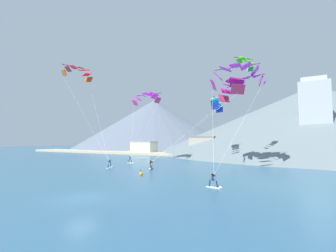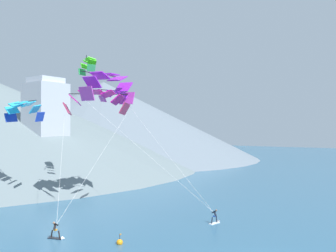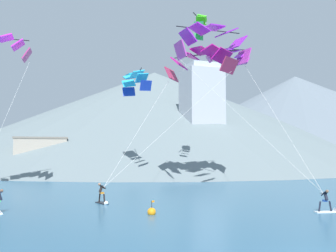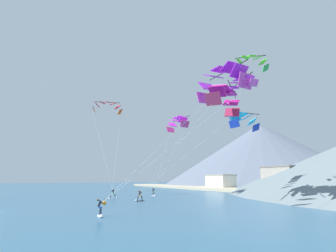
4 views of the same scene
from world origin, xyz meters
name	(u,v)px [view 1 (image 1 of 4)]	position (x,y,z in m)	size (l,w,h in m)	color
ground_plane	(81,198)	(0.00, 0.00, 0.00)	(400.00, 400.00, 0.00)	#2D5B7A
kitesurfer_near_lead	(110,165)	(-12.82, 16.43, 0.45)	(0.74, 1.78, 1.65)	white
kitesurfer_near_trail	(215,184)	(8.24, 9.43, 0.44)	(1.78, 0.69, 1.62)	white
kitesurfer_mid_center	(131,161)	(-15.13, 24.81, 0.43)	(1.78, 0.66, 1.62)	white
kitesurfer_far_left	(151,167)	(-5.55, 18.14, 0.48)	(0.93, 1.78, 1.68)	black
parafoil_kite_near_lead	(78,72)	(-22.68, 16.92, 18.70)	(11.20, 6.51, 18.63)	#BF5718
parafoil_kite_near_trail	(236,73)	(7.03, 24.47, 15.86)	(8.42, 16.32, 16.06)	#BE3BAE
parafoil_kite_mid_center	(146,97)	(-15.12, 30.13, 14.97)	(7.69, 6.11, 14.75)	#BC2F7A
parafoil_kite_far_left	(231,88)	(5.95, 25.65, 13.86)	(14.94, 11.34, 13.86)	#AC294F
parafoil_kite_distant_high_outer	(216,103)	(0.74, 33.74, 12.73)	(2.69, 6.23, 2.83)	#1A37B4
parafoil_kite_distant_low_drift	(245,62)	(7.65, 29.18, 19.08)	(2.91, 4.56, 2.20)	green
parafoil_kite_distant_mid_solo	(251,80)	(9.26, 25.53, 14.75)	(5.05, 1.98, 1.83)	#B541AD
race_marker_buoy	(141,174)	(-3.27, 12.48, 0.16)	(0.56, 0.56, 1.02)	orange
shoreline_strip	(235,156)	(0.00, 52.23, 0.35)	(180.00, 10.00, 0.70)	#BCAD8E
shore_building_harbour_front	(203,146)	(-10.26, 54.30, 3.07)	(8.48, 4.39, 6.12)	#A89E8E
shore_building_promenade_mid	(144,147)	(-34.31, 55.74, 2.26)	(9.35, 5.33, 4.49)	silver
shore_building_quay_east	(297,146)	(15.32, 54.88, 3.51)	(9.94, 5.34, 6.99)	beige
highrise_tower	(314,119)	(19.51, 55.75, 10.20)	(7.00, 7.00, 20.81)	#A8ADB7
mountain_peak_west_ridge	(313,119)	(21.27, 94.06, 13.33)	(125.28, 125.28, 26.65)	slate
mountain_peak_central_summit	(154,124)	(-59.22, 99.94, 14.58)	(93.97, 93.97, 29.16)	slate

